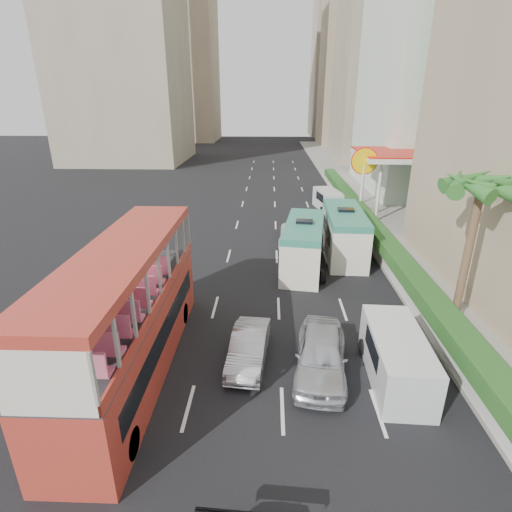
{
  "coord_description": "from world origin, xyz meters",
  "views": [
    {
      "loc": [
        -0.92,
        -12.61,
        9.81
      ],
      "look_at": [
        -1.5,
        4.0,
        3.2
      ],
      "focal_mm": 28.0,
      "sensor_mm": 36.0,
      "label": 1
    }
  ],
  "objects_px": {
    "panel_van_far": "(329,200)",
    "shell_station": "(393,183)",
    "car_silver_lane_a": "(249,361)",
    "minibus_far": "(344,233)",
    "car_silver_lane_b": "(320,372)",
    "panel_van_near": "(396,357)",
    "minibus_near": "(303,246)",
    "double_decker_bus": "(129,312)",
    "van_asset": "(294,244)",
    "palm_tree": "(467,255)"
  },
  "relations": [
    {
      "from": "car_silver_lane_a",
      "to": "car_silver_lane_b",
      "type": "xyz_separation_m",
      "value": [
        2.76,
        -0.59,
        0.0
      ]
    },
    {
      "from": "double_decker_bus",
      "to": "car_silver_lane_b",
      "type": "xyz_separation_m",
      "value": [
        7.09,
        0.07,
        -2.53
      ]
    },
    {
      "from": "car_silver_lane_a",
      "to": "panel_van_far",
      "type": "height_order",
      "value": "panel_van_far"
    },
    {
      "from": "double_decker_bus",
      "to": "minibus_near",
      "type": "bearing_deg",
      "value": 54.95
    },
    {
      "from": "double_decker_bus",
      "to": "minibus_near",
      "type": "height_order",
      "value": "double_decker_bus"
    },
    {
      "from": "panel_van_near",
      "to": "shell_station",
      "type": "height_order",
      "value": "shell_station"
    },
    {
      "from": "minibus_near",
      "to": "palm_tree",
      "type": "xyz_separation_m",
      "value": [
        6.63,
        -6.21,
        1.93
      ]
    },
    {
      "from": "minibus_near",
      "to": "panel_van_near",
      "type": "distance_m",
      "value": 10.74
    },
    {
      "from": "van_asset",
      "to": "panel_van_near",
      "type": "height_order",
      "value": "panel_van_near"
    },
    {
      "from": "panel_van_near",
      "to": "palm_tree",
      "type": "distance_m",
      "value": 6.29
    },
    {
      "from": "double_decker_bus",
      "to": "panel_van_near",
      "type": "relative_size",
      "value": 2.39
    },
    {
      "from": "panel_van_near",
      "to": "palm_tree",
      "type": "relative_size",
      "value": 0.72
    },
    {
      "from": "car_silver_lane_a",
      "to": "van_asset",
      "type": "bearing_deg",
      "value": 84.82
    },
    {
      "from": "double_decker_bus",
      "to": "panel_van_far",
      "type": "bearing_deg",
      "value": 66.3
    },
    {
      "from": "car_silver_lane_b",
      "to": "panel_van_near",
      "type": "relative_size",
      "value": 1.03
    },
    {
      "from": "panel_van_near",
      "to": "minibus_near",
      "type": "bearing_deg",
      "value": 106.62
    },
    {
      "from": "car_silver_lane_a",
      "to": "panel_van_far",
      "type": "distance_m",
      "value": 24.33
    },
    {
      "from": "panel_van_far",
      "to": "shell_station",
      "type": "distance_m",
      "value": 5.83
    },
    {
      "from": "shell_station",
      "to": "double_decker_bus",
      "type": "bearing_deg",
      "value": -124.82
    },
    {
      "from": "minibus_far",
      "to": "panel_van_far",
      "type": "xyz_separation_m",
      "value": [
        0.62,
        11.68,
        -0.62
      ]
    },
    {
      "from": "panel_van_far",
      "to": "car_silver_lane_b",
      "type": "bearing_deg",
      "value": -109.39
    },
    {
      "from": "minibus_far",
      "to": "shell_station",
      "type": "relative_size",
      "value": 0.85
    },
    {
      "from": "double_decker_bus",
      "to": "minibus_far",
      "type": "xyz_separation_m",
      "value": [
        9.98,
        12.47,
        -1.02
      ]
    },
    {
      "from": "double_decker_bus",
      "to": "shell_station",
      "type": "distance_m",
      "value": 28.02
    },
    {
      "from": "minibus_near",
      "to": "minibus_far",
      "type": "relative_size",
      "value": 0.96
    },
    {
      "from": "panel_van_near",
      "to": "car_silver_lane_a",
      "type": "bearing_deg",
      "value": 173.6
    },
    {
      "from": "double_decker_bus",
      "to": "van_asset",
      "type": "xyz_separation_m",
      "value": [
        6.9,
        14.56,
        -2.53
      ]
    },
    {
      "from": "double_decker_bus",
      "to": "panel_van_far",
      "type": "xyz_separation_m",
      "value": [
        10.6,
        24.15,
        -1.64
      ]
    },
    {
      "from": "car_silver_lane_b",
      "to": "panel_van_near",
      "type": "height_order",
      "value": "panel_van_near"
    },
    {
      "from": "panel_van_near",
      "to": "van_asset",
      "type": "bearing_deg",
      "value": 103.52
    },
    {
      "from": "minibus_far",
      "to": "minibus_near",
      "type": "bearing_deg",
      "value": -139.32
    },
    {
      "from": "car_silver_lane_b",
      "to": "minibus_far",
      "type": "relative_size",
      "value": 0.69
    },
    {
      "from": "panel_van_far",
      "to": "shell_station",
      "type": "height_order",
      "value": "shell_station"
    },
    {
      "from": "car_silver_lane_a",
      "to": "minibus_far",
      "type": "relative_size",
      "value": 0.57
    },
    {
      "from": "minibus_near",
      "to": "minibus_far",
      "type": "height_order",
      "value": "minibus_far"
    },
    {
      "from": "van_asset",
      "to": "minibus_far",
      "type": "distance_m",
      "value": 4.02
    },
    {
      "from": "shell_station",
      "to": "panel_van_near",
      "type": "bearing_deg",
      "value": -104.95
    },
    {
      "from": "car_silver_lane_b",
      "to": "minibus_near",
      "type": "xyz_separation_m",
      "value": [
        0.07,
        10.14,
        1.45
      ]
    },
    {
      "from": "car_silver_lane_b",
      "to": "palm_tree",
      "type": "height_order",
      "value": "palm_tree"
    },
    {
      "from": "panel_van_near",
      "to": "shell_station",
      "type": "bearing_deg",
      "value": 77.41
    },
    {
      "from": "van_asset",
      "to": "panel_van_far",
      "type": "relative_size",
      "value": 1.03
    },
    {
      "from": "car_silver_lane_b",
      "to": "shell_station",
      "type": "height_order",
      "value": "shell_station"
    },
    {
      "from": "panel_van_near",
      "to": "shell_station",
      "type": "distance_m",
      "value": 24.07
    },
    {
      "from": "double_decker_bus",
      "to": "minibus_far",
      "type": "height_order",
      "value": "double_decker_bus"
    },
    {
      "from": "car_silver_lane_b",
      "to": "van_asset",
      "type": "bearing_deg",
      "value": 98.47
    },
    {
      "from": "panel_van_far",
      "to": "shell_station",
      "type": "xyz_separation_m",
      "value": [
        5.4,
        -1.15,
        1.86
      ]
    },
    {
      "from": "van_asset",
      "to": "panel_van_far",
      "type": "xyz_separation_m",
      "value": [
        3.7,
        9.59,
        0.89
      ]
    },
    {
      "from": "minibus_far",
      "to": "palm_tree",
      "type": "bearing_deg",
      "value": -63.72
    },
    {
      "from": "double_decker_bus",
      "to": "minibus_near",
      "type": "xyz_separation_m",
      "value": [
        7.17,
        10.21,
        -1.08
      ]
    },
    {
      "from": "panel_van_far",
      "to": "minibus_near",
      "type": "bearing_deg",
      "value": -114.94
    }
  ]
}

